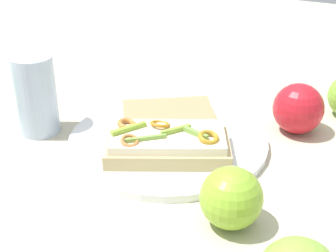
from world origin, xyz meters
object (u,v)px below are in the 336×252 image
at_px(bread_slice_side, 168,116).
at_px(apple_0, 231,198).
at_px(sandwich, 167,143).
at_px(apple_3, 298,108).
at_px(drinking_glass, 36,95).
at_px(plate, 168,141).

relative_size(bread_slice_side, apple_0, 1.89).
xyz_separation_m(sandwich, apple_0, (-0.13, 0.10, 0.01)).
bearing_deg(sandwich, apple_0, 118.57).
bearing_deg(apple_0, sandwich, -37.81).
bearing_deg(apple_0, bread_slice_side, -48.66).
bearing_deg(bread_slice_side, apple_3, 171.79).
relative_size(apple_3, drinking_glass, 0.63).
relative_size(sandwich, drinking_glass, 1.57).
height_order(plate, sandwich, sandwich).
xyz_separation_m(bread_slice_side, drinking_glass, (0.19, 0.09, 0.04)).
bearing_deg(drinking_glass, plate, -167.67).
bearing_deg(apple_3, plate, 35.94).
bearing_deg(apple_0, plate, -44.50).
relative_size(plate, apple_0, 4.03).
bearing_deg(bread_slice_side, sandwich, 82.52).
bearing_deg(sandwich, plate, -90.61).
distance_m(sandwich, apple_3, 0.23).
height_order(apple_0, drinking_glass, drinking_glass).
distance_m(sandwich, apple_0, 0.16).
distance_m(bread_slice_side, apple_0, 0.25).
height_order(plate, apple_3, apple_3).
bearing_deg(sandwich, bread_slice_side, -90.30).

